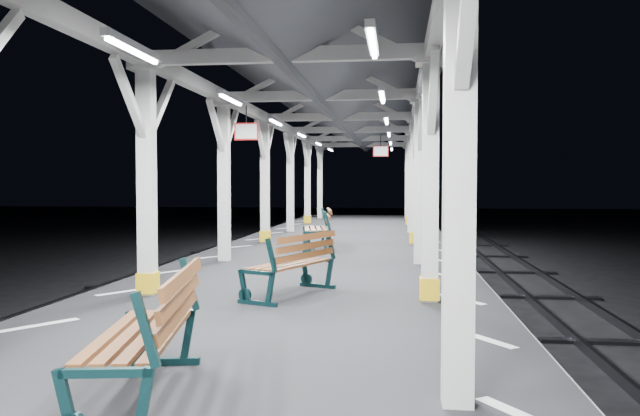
# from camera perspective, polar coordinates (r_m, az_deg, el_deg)

# --- Properties ---
(platform) EXTENTS (6.00, 50.00, 1.00)m
(platform) POSITION_cam_1_polar(r_m,az_deg,el_deg) (7.05, -6.28, -15.15)
(platform) COLOR black
(platform) RESTS_ON ground
(hazard_stripes_left) EXTENTS (1.00, 48.00, 0.01)m
(hazard_stripes_left) POSITION_cam_1_polar(r_m,az_deg,el_deg) (7.84, -24.26, -9.74)
(hazard_stripes_left) COLOR silver
(hazard_stripes_left) RESTS_ON platform
(hazard_stripes_right) EXTENTS (1.00, 48.00, 0.01)m
(hazard_stripes_right) POSITION_cam_1_polar(r_m,az_deg,el_deg) (6.79, 14.69, -11.47)
(hazard_stripes_right) COLOR silver
(hazard_stripes_right) RESTS_ON platform
(bench_near) EXTENTS (0.97, 1.87, 0.97)m
(bench_near) POSITION_cam_1_polar(r_m,az_deg,el_deg) (4.87, -14.96, -10.75)
(bench_near) COLOR #0D2A2C
(bench_near) RESTS_ON platform
(bench_mid) EXTENTS (1.19, 1.78, 0.91)m
(bench_mid) POSITION_cam_1_polar(r_m,az_deg,el_deg) (8.88, -2.25, -5.01)
(bench_mid) COLOR #0D2A2C
(bench_mid) RESTS_ON platform
(bench_far) EXTENTS (0.96, 1.91, 0.99)m
(bench_far) POSITION_cam_1_polar(r_m,az_deg,el_deg) (15.26, 0.02, -1.80)
(bench_far) COLOR #0D2A2C
(bench_far) RESTS_ON platform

